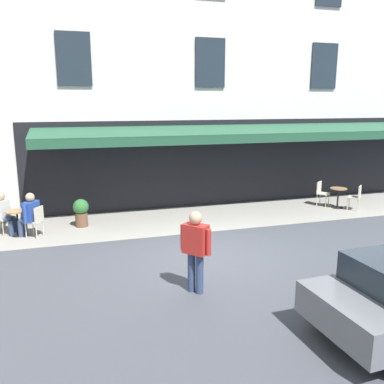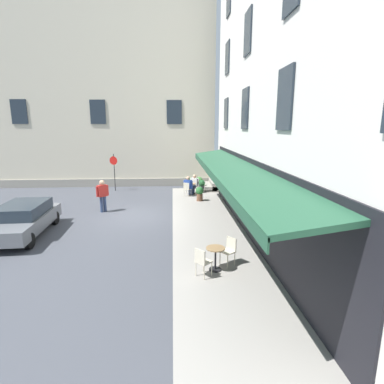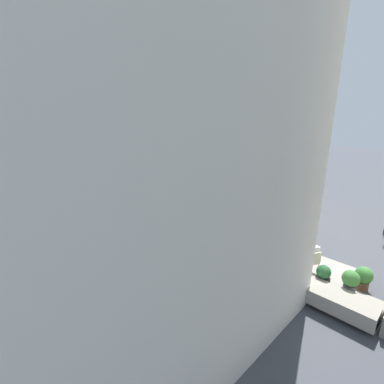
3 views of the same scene
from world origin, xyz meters
The scene contains 18 objects.
ground_plane centered at (0.00, 0.00, 0.00)m, with size 70.00×70.00×0.00m, color #42444C.
sidewalk_cafe_terrace centered at (-3.25, -3.40, 0.00)m, with size 20.50×3.20×0.01m, color gray.
cafe_building_facade centered at (-4.00, -9.49, 7.49)m, with size 20.00×10.70×15.00m.
back_alley_steps centered at (6.60, -4.59, 0.24)m, with size 2.40×1.75×0.60m.
cafe_table_near_entrance centered at (-6.07, -3.15, 0.49)m, with size 0.60×0.60×0.75m.
cafe_chair_cream_near_door centered at (-6.50, -2.68, 0.55)m, with size 0.57×0.57×0.91m.
cafe_chair_cream_by_window centered at (-5.70, -3.65, 0.55)m, with size 0.56×0.56×0.91m.
cafe_table_mid_terrace centered at (4.89, -3.07, 0.49)m, with size 0.60×0.60×0.75m.
cafe_chair_cream_corner_left centered at (4.34, -2.75, 0.55)m, with size 0.55×0.55×0.91m.
cafe_chair_cream_kerbside centered at (5.44, -3.38, 0.55)m, with size 0.54×0.54×0.91m.
seated_patron_in_blue centered at (4.53, -2.86, 0.70)m, with size 0.64×0.62×1.31m.
seated_companion_in_white centered at (5.25, -3.27, 0.69)m, with size 0.62×0.59×1.28m.
walking_pedestrian_in_red centered at (0.96, 1.88, 1.00)m, with size 0.54×0.56×1.72m.
potted_plant_by_steps centered at (6.95, -3.06, 0.44)m, with size 0.55×0.55×0.79m.
potted_plant_mid_terrace centered at (3.08, -3.46, 0.49)m, with size 0.48×0.48×0.88m.
potted_plant_entrance_right centered at (5.98, -3.87, 0.39)m, with size 0.47×0.47×0.79m.
potted_plant_under_sign centered at (6.75, -3.74, 0.51)m, with size 0.52×0.52×0.88m.
parked_car_grey centered at (-2.45, 4.40, 0.71)m, with size 4.38×2.01×1.33m.
Camera 3 is at (8.61, -12.63, 5.74)m, focal length 26.13 mm.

